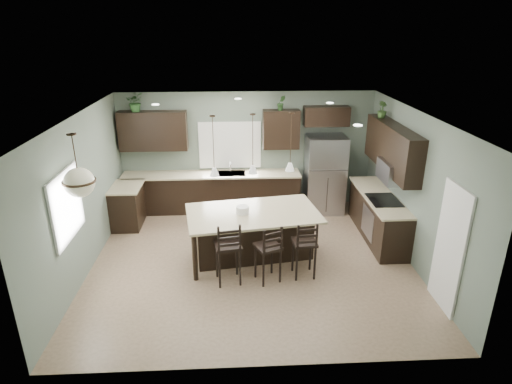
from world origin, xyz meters
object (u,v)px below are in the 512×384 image
object	(u,v)px
plant_back_left	(136,102)
serving_dish	(242,210)
bar_stool_right	(304,248)
bar_stool_center	(268,253)
bar_stool_left	(228,252)
refrigerator	(325,174)
kitchen_island	(253,234)

from	to	relation	value
plant_back_left	serving_dish	bearing A→B (deg)	-46.09
serving_dish	bar_stool_right	world-z (taller)	bar_stool_right
bar_stool_center	plant_back_left	xyz separation A→B (m)	(-2.72, 3.24, 2.07)
bar_stool_center	plant_back_left	world-z (taller)	plant_back_left
bar_stool_left	bar_stool_center	world-z (taller)	bar_stool_left
refrigerator	plant_back_left	distance (m)	4.63
bar_stool_right	plant_back_left	distance (m)	5.04
serving_dish	bar_stool_center	xyz separation A→B (m)	(0.41, -0.84, -0.45)
bar_stool_left	plant_back_left	world-z (taller)	plant_back_left
refrigerator	kitchen_island	size ratio (longest dim) A/B	0.75
bar_stool_left	bar_stool_right	distance (m)	1.35
bar_stool_left	plant_back_left	distance (m)	4.34
kitchen_island	plant_back_left	world-z (taller)	plant_back_left
serving_dish	bar_stool_center	distance (m)	1.04
bar_stool_left	bar_stool_right	bearing A→B (deg)	-4.14
bar_stool_right	plant_back_left	size ratio (longest dim) A/B	2.52
serving_dish	plant_back_left	world-z (taller)	plant_back_left
serving_dish	plant_back_left	size ratio (longest dim) A/B	0.55
refrigerator	bar_stool_center	bearing A→B (deg)	-118.03
bar_stool_right	serving_dish	bearing A→B (deg)	141.75
kitchen_island	bar_stool_center	xyz separation A→B (m)	(0.22, -0.88, 0.08)
bar_stool_left	bar_stool_center	distance (m)	0.69
kitchen_island	serving_dish	bearing A→B (deg)	-180.00
refrigerator	bar_stool_left	size ratio (longest dim) A/B	1.57
refrigerator	kitchen_island	distance (m)	2.79
kitchen_island	bar_stool_right	bearing A→B (deg)	-49.67
kitchen_island	bar_stool_left	size ratio (longest dim) A/B	2.09
serving_dish	bar_stool_right	size ratio (longest dim) A/B	0.22
serving_dish	bar_stool_center	size ratio (longest dim) A/B	0.22
kitchen_island	refrigerator	bearing A→B (deg)	40.58
serving_dish	plant_back_left	bearing A→B (deg)	133.91
serving_dish	bar_stool_right	distance (m)	1.36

